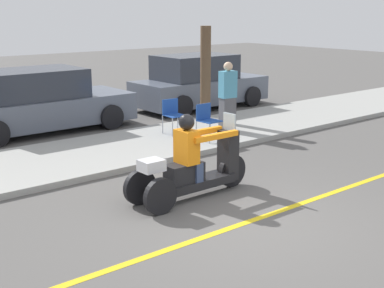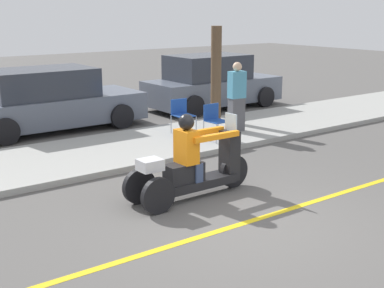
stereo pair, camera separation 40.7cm
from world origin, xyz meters
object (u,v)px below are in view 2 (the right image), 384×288
motorcycle_trike (192,168)px  parked_car_lot_far (211,83)px  tree_trunk (216,74)px  spectator_mid_group (237,98)px  folding_chair_curbside (214,118)px  parked_car_lot_center (48,101)px  folding_chair_set_back (181,112)px

motorcycle_trike → parked_car_lot_far: size_ratio=0.53×
motorcycle_trike → tree_trunk: size_ratio=0.93×
spectator_mid_group → parked_car_lot_far: size_ratio=0.39×
folding_chair_curbside → spectator_mid_group: bearing=21.4°
folding_chair_curbside → parked_car_lot_center: parked_car_lot_center is taller
tree_trunk → motorcycle_trike: bearing=-132.8°
spectator_mid_group → folding_chair_curbside: spectator_mid_group is taller
parked_car_lot_center → tree_trunk: tree_trunk is taller
parked_car_lot_far → tree_trunk: tree_trunk is taller
folding_chair_curbside → tree_trunk: 2.35m
spectator_mid_group → tree_trunk: 1.45m
folding_chair_curbside → parked_car_lot_far: (2.89, 3.75, 0.15)m
tree_trunk → spectator_mid_group: bearing=-107.4°
folding_chair_curbside → tree_trunk: (1.42, 1.71, 0.75)m
parked_car_lot_far → parked_car_lot_center: (-5.34, -0.00, -0.03)m
folding_chair_curbside → tree_trunk: bearing=50.3°
spectator_mid_group → folding_chair_set_back: bearing=153.1°
spectator_mid_group → parked_car_lot_far: 3.85m
spectator_mid_group → tree_trunk: bearing=72.6°
motorcycle_trike → parked_car_lot_far: (5.42, 6.30, 0.26)m
tree_trunk → folding_chair_set_back: bearing=-156.7°
motorcycle_trike → folding_chair_set_back: motorcycle_trike is taller
folding_chair_curbside → parked_car_lot_center: 4.48m
motorcycle_trike → tree_trunk: (3.95, 4.26, 0.86)m
spectator_mid_group → folding_chair_curbside: 1.13m
folding_chair_curbside → parked_car_lot_far: 4.74m
spectator_mid_group → parked_car_lot_center: bearing=135.9°
folding_chair_curbside → parked_car_lot_center: (-2.45, 3.75, 0.12)m
parked_car_lot_far → parked_car_lot_center: 5.34m
motorcycle_trike → parked_car_lot_center: (0.08, 6.30, 0.23)m
folding_chair_set_back → parked_car_lot_center: size_ratio=0.18×
motorcycle_trike → folding_chair_set_back: bearing=57.0°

